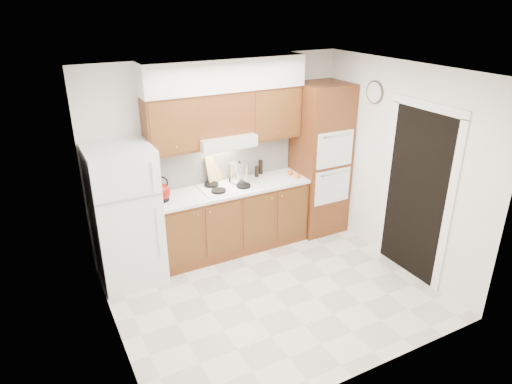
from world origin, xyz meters
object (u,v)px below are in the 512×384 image
fridge (126,216)px  stock_pot (239,172)px  oven_cabinet (320,159)px  kettle (162,192)px

fridge → stock_pot: (1.58, 0.12, 0.24)m
oven_cabinet → kettle: 2.37m
kettle → stock_pot: bearing=16.6°
fridge → stock_pot: 1.61m
kettle → stock_pot: stock_pot is taller
kettle → oven_cabinet: bearing=12.2°
fridge → oven_cabinet: bearing=0.7°
fridge → kettle: 0.52m
fridge → kettle: fridge is taller
oven_cabinet → kettle: (-2.37, 0.00, -0.04)m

